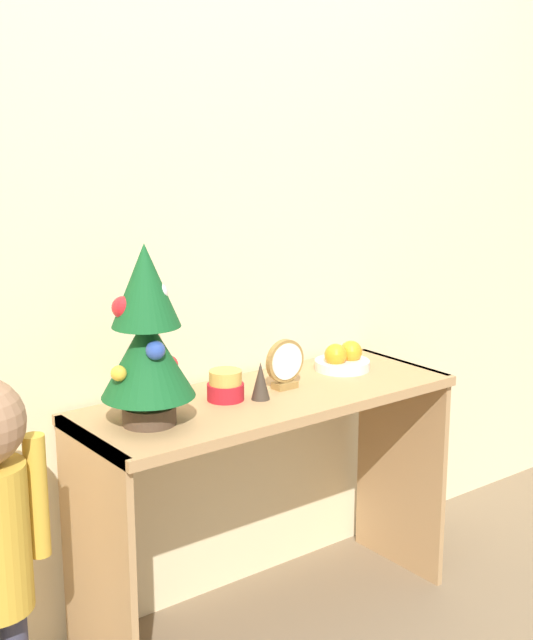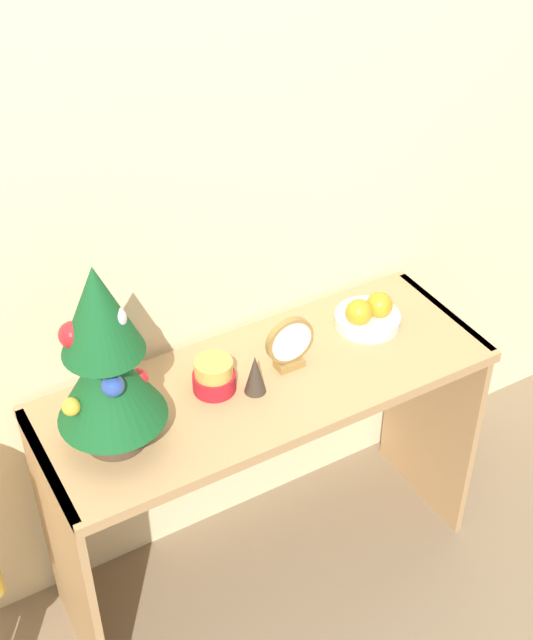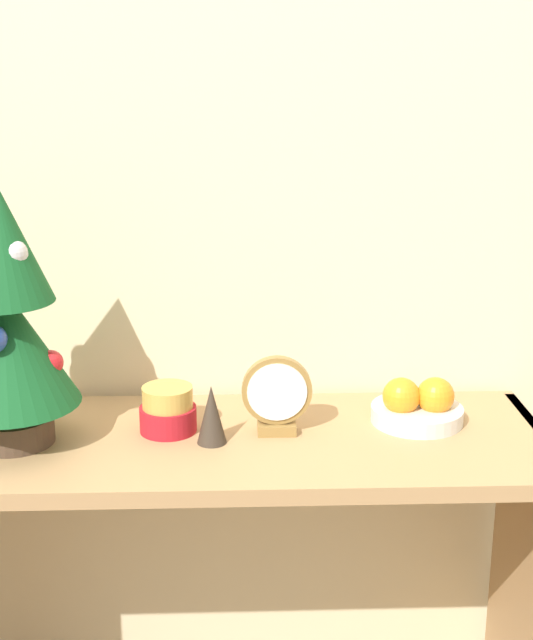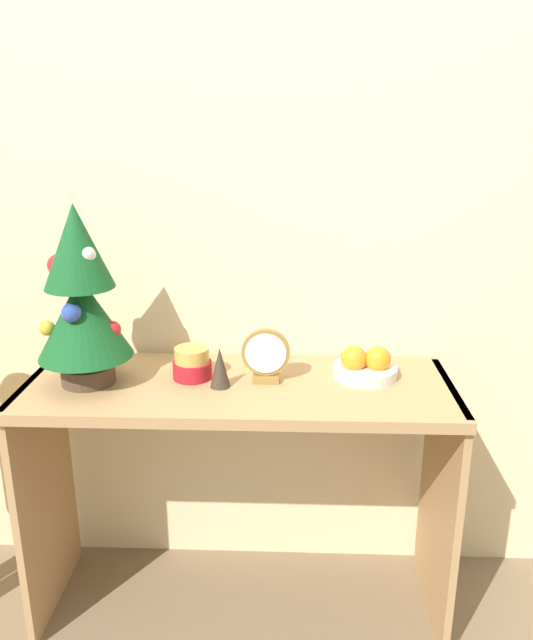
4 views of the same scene
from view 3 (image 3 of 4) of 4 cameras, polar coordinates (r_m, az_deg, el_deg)
back_wall at (r=1.77m, az=-2.15°, el=12.06°), size 7.00×0.05×2.50m
console_table at (r=1.72m, az=-1.90°, el=-12.50°), size 1.15×0.43×0.72m
mini_tree at (r=1.60m, az=-16.49°, el=0.27°), size 0.25×0.25×0.48m
fruit_bowl at (r=1.72m, az=9.59°, el=-5.46°), size 0.17×0.17×0.09m
singing_bowl at (r=1.66m, az=-6.38°, el=-5.76°), size 0.11×0.11×0.09m
desk_clock at (r=1.63m, az=0.62°, el=-4.90°), size 0.13×0.04×0.15m
figurine at (r=1.60m, az=-3.59°, el=-6.05°), size 0.05×0.05×0.11m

